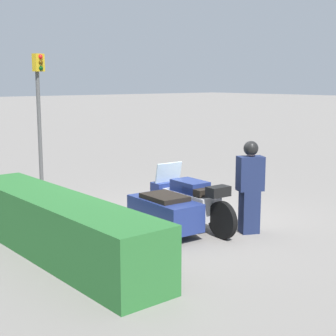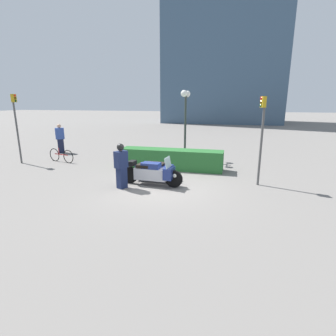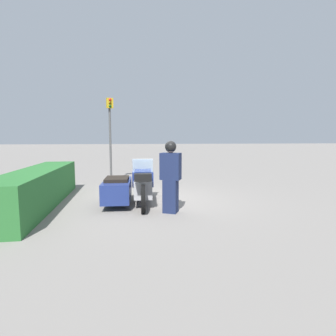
{
  "view_description": "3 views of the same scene",
  "coord_description": "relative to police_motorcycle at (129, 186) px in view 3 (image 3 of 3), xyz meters",
  "views": [
    {
      "loc": [
        -7.46,
        6.6,
        2.78
      ],
      "look_at": [
        0.19,
        0.23,
        1.08
      ],
      "focal_mm": 55.0,
      "sensor_mm": 36.0,
      "label": 1
    },
    {
      "loc": [
        2.65,
        -9.2,
        3.19
      ],
      "look_at": [
        0.39,
        -0.22,
        0.84
      ],
      "focal_mm": 28.0,
      "sensor_mm": 36.0,
      "label": 2
    },
    {
      "loc": [
        -7.39,
        0.6,
        1.76
      ],
      "look_at": [
        -0.5,
        -0.5,
        0.97
      ],
      "focal_mm": 28.0,
      "sensor_mm": 36.0,
      "label": 3
    }
  ],
  "objects": [
    {
      "name": "ground_plane",
      "position": [
        0.34,
        -0.53,
        -0.47
      ],
      "size": [
        160.0,
        160.0,
        0.0
      ],
      "primitive_type": "plane",
      "color": "slate"
    },
    {
      "name": "officer_rider",
      "position": [
        -1.02,
        -0.96,
        0.43
      ],
      "size": [
        0.46,
        0.54,
        1.7
      ],
      "rotation": [
        0.0,
        0.0,
        2.68
      ],
      "color": "#192347",
      "rests_on": "ground"
    },
    {
      "name": "hedge_bush_curbside",
      "position": [
        0.1,
        2.36,
        0.01
      ],
      "size": [
        4.95,
        0.95,
        0.96
      ],
      "primitive_type": "cube",
      "color": "#28662D",
      "rests_on": "ground"
    },
    {
      "name": "traffic_light_near",
      "position": [
        3.98,
        0.7,
        1.75
      ],
      "size": [
        0.23,
        0.29,
        3.38
      ],
      "rotation": [
        0.0,
        0.0,
        3.42
      ],
      "color": "#4C4C4C",
      "rests_on": "ground"
    },
    {
      "name": "police_motorcycle",
      "position": [
        0.0,
        0.0,
        0.0
      ],
      "size": [
        2.52,
        1.44,
        1.17
      ],
      "rotation": [
        0.0,
        0.0,
        -0.06
      ],
      "color": "black",
      "rests_on": "ground"
    }
  ]
}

